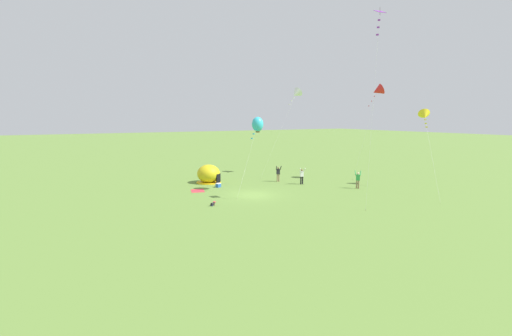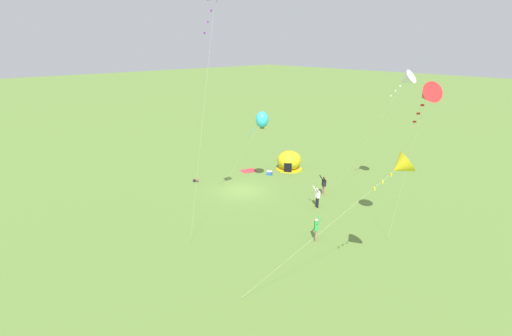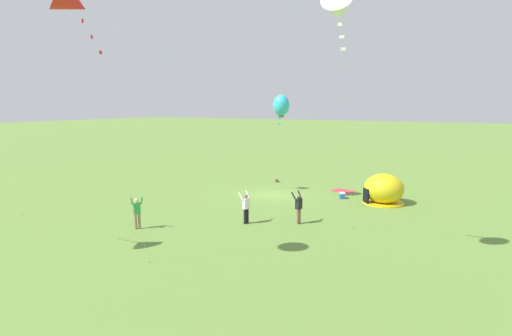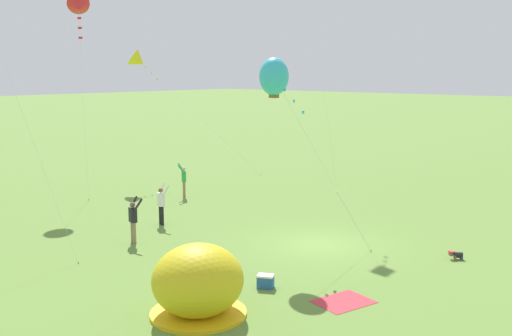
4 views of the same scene
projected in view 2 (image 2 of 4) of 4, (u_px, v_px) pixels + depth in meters
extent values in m
plane|color=olive|center=(242.00, 190.00, 37.66)|extent=(300.00, 300.00, 0.00)
ellipsoid|color=gold|center=(289.00, 160.00, 43.52)|extent=(2.70, 2.60, 2.10)
cylinder|color=yellow|center=(289.00, 169.00, 43.82)|extent=(2.81, 2.81, 0.10)
cube|color=black|center=(288.00, 168.00, 42.48)|extent=(0.58, 0.71, 1.10)
cube|color=#CC333D|center=(249.00, 171.00, 43.36)|extent=(1.97, 1.68, 0.01)
cube|color=#2659B2|center=(270.00, 173.00, 41.93)|extent=(0.56, 0.63, 0.38)
cube|color=white|center=(270.00, 171.00, 41.86)|extent=(0.58, 0.64, 0.06)
cylinder|color=black|center=(195.00, 180.00, 39.86)|extent=(0.35, 0.39, 0.22)
sphere|color=brown|center=(197.00, 180.00, 39.78)|extent=(0.19, 0.19, 0.19)
cylinder|color=#D83F3F|center=(197.00, 179.00, 39.75)|extent=(0.24, 0.24, 0.06)
cylinder|color=brown|center=(196.00, 181.00, 39.94)|extent=(0.07, 0.07, 0.17)
cylinder|color=brown|center=(196.00, 182.00, 39.76)|extent=(0.07, 0.07, 0.17)
cylinder|color=navy|center=(194.00, 181.00, 40.00)|extent=(0.09, 0.09, 0.13)
cylinder|color=navy|center=(193.00, 181.00, 39.85)|extent=(0.09, 0.09, 0.13)
cylinder|color=#8C7251|center=(315.00, 235.00, 28.08)|extent=(0.15, 0.15, 0.88)
cylinder|color=#8C7251|center=(316.00, 236.00, 27.89)|extent=(0.15, 0.15, 0.88)
cube|color=green|center=(316.00, 226.00, 27.76)|extent=(0.43, 0.44, 0.60)
sphere|color=beige|center=(316.00, 220.00, 27.63)|extent=(0.22, 0.22, 0.22)
cylinder|color=green|center=(318.00, 218.00, 27.88)|extent=(0.37, 0.27, 0.50)
cylinder|color=green|center=(319.00, 221.00, 27.38)|extent=(0.31, 0.35, 0.50)
cylinder|color=#8C7251|center=(324.00, 191.00, 36.33)|extent=(0.15, 0.15, 0.88)
cylinder|color=#8C7251|center=(323.00, 190.00, 36.50)|extent=(0.15, 0.15, 0.88)
cube|color=black|center=(324.00, 183.00, 36.19)|extent=(0.34, 0.43, 0.60)
sphere|color=brown|center=(324.00, 178.00, 36.06)|extent=(0.22, 0.22, 0.22)
cylinder|color=black|center=(325.00, 179.00, 35.76)|extent=(0.39, 0.14, 0.50)
cylinder|color=black|center=(321.00, 177.00, 36.22)|extent=(0.38, 0.25, 0.50)
cylinder|color=black|center=(318.00, 203.00, 33.61)|extent=(0.15, 0.15, 0.88)
cylinder|color=black|center=(317.00, 202.00, 33.78)|extent=(0.15, 0.15, 0.88)
cube|color=white|center=(318.00, 194.00, 33.47)|extent=(0.35, 0.44, 0.60)
sphere|color=brown|center=(318.00, 190.00, 33.34)|extent=(0.22, 0.22, 0.22)
cylinder|color=white|center=(318.00, 190.00, 33.04)|extent=(0.39, 0.15, 0.50)
cylinder|color=white|center=(315.00, 188.00, 33.50)|extent=(0.38, 0.25, 0.50)
cylinder|color=silver|center=(316.00, 237.00, 20.61)|extent=(5.88, 5.38, 7.64)
cylinder|color=brown|center=(240.00, 299.00, 21.75)|extent=(0.03, 0.03, 0.06)
cone|color=yellow|center=(401.00, 166.00, 19.45)|extent=(1.81, 1.80, 1.44)
cube|color=yellow|center=(391.00, 175.00, 19.58)|extent=(0.18, 0.19, 0.12)
cube|color=yellow|center=(382.00, 182.00, 19.70)|extent=(0.19, 0.18, 0.12)
cube|color=yellow|center=(374.00, 189.00, 19.81)|extent=(0.18, 0.18, 0.12)
cylinder|color=silver|center=(242.00, 154.00, 37.14)|extent=(2.00, 3.32, 6.78)
cylinder|color=brown|center=(223.00, 186.00, 38.68)|extent=(0.03, 0.03, 0.06)
ellipsoid|color=#33B7D1|center=(262.00, 120.00, 35.59)|extent=(1.14, 1.14, 1.45)
cube|color=brown|center=(262.00, 127.00, 35.81)|extent=(0.29, 0.29, 0.21)
cube|color=#33B7D1|center=(258.00, 125.00, 35.86)|extent=(0.20, 0.15, 0.12)
cube|color=#33B7D1|center=(254.00, 129.00, 36.09)|extent=(0.20, 0.16, 0.12)
cube|color=#33B7D1|center=(250.00, 134.00, 36.31)|extent=(0.21, 0.15, 0.12)
cylinder|color=silver|center=(201.00, 133.00, 25.29)|extent=(1.30, 1.96, 15.83)
cylinder|color=brown|center=(190.00, 242.00, 27.96)|extent=(0.03, 0.03, 0.06)
cube|color=purple|center=(211.00, 11.00, 22.90)|extent=(0.20, 0.17, 0.12)
cube|color=purple|center=(208.00, 22.00, 23.13)|extent=(0.19, 0.18, 0.12)
cube|color=purple|center=(204.00, 33.00, 23.37)|extent=(0.20, 0.17, 0.12)
cylinder|color=silver|center=(405.00, 175.00, 25.67)|extent=(1.27, 2.09, 10.51)
cylinder|color=brown|center=(388.00, 239.00, 28.39)|extent=(0.03, 0.03, 0.06)
cone|color=red|center=(427.00, 95.00, 22.93)|extent=(1.84, 1.92, 1.58)
cube|color=red|center=(422.00, 105.00, 23.45)|extent=(0.20, 0.17, 0.12)
cube|color=red|center=(418.00, 114.00, 23.88)|extent=(0.19, 0.18, 0.12)
cube|color=red|center=(414.00, 122.00, 24.32)|extent=(0.17, 0.20, 0.12)
cylinder|color=silver|center=(369.00, 138.00, 35.57)|extent=(0.59, 5.57, 10.48)
cylinder|color=brown|center=(337.00, 185.00, 38.91)|extent=(0.03, 0.03, 0.06)
cone|color=white|center=(406.00, 80.00, 32.21)|extent=(1.40, 1.65, 1.59)
cube|color=white|center=(400.00, 86.00, 32.63)|extent=(0.20, 0.07, 0.12)
cube|color=white|center=(396.00, 91.00, 32.98)|extent=(0.21, 0.10, 0.12)
cube|color=white|center=(391.00, 96.00, 33.34)|extent=(0.21, 0.12, 0.12)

